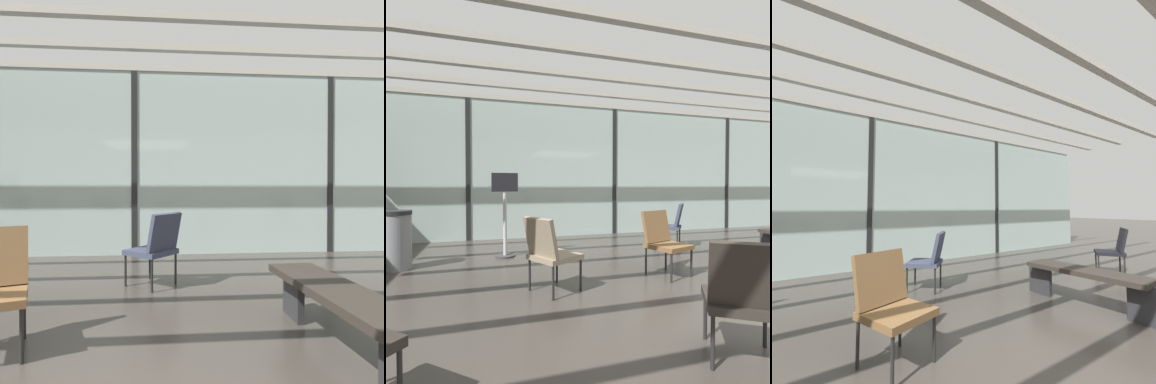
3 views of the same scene
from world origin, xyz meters
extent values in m
cube|color=#A3B7B2|center=(0.00, 5.20, 1.58)|extent=(14.00, 0.08, 3.16)
cube|color=black|center=(0.00, 5.20, 1.58)|extent=(0.10, 0.12, 3.16)
cube|color=black|center=(3.50, 5.20, 1.58)|extent=(0.10, 0.12, 3.16)
cube|color=#B7B2A8|center=(0.00, 3.31, 3.21)|extent=(13.72, 0.12, 0.10)
cube|color=#B7B2A8|center=(0.00, 4.26, 3.21)|extent=(13.72, 0.12, 0.10)
cube|color=#B7B2A8|center=(0.00, 5.20, 3.21)|extent=(13.72, 0.12, 0.10)
ellipsoid|color=silver|center=(0.44, 10.68, 2.25)|extent=(13.00, 4.50, 4.50)
sphere|color=black|center=(-3.13, 8.61, 2.59)|extent=(0.28, 0.28, 0.28)
sphere|color=black|center=(-2.23, 8.61, 2.59)|extent=(0.28, 0.28, 0.28)
sphere|color=black|center=(-1.33, 8.61, 2.59)|extent=(0.28, 0.28, 0.28)
sphere|color=black|center=(-0.43, 8.61, 2.59)|extent=(0.28, 0.28, 0.28)
sphere|color=black|center=(0.47, 8.61, 2.59)|extent=(0.28, 0.28, 0.28)
cylinder|color=black|center=(-0.47, 1.51, 0.18)|extent=(0.03, 0.03, 0.37)
cylinder|color=black|center=(-0.60, 1.90, 0.18)|extent=(0.03, 0.03, 0.37)
cube|color=#33384C|center=(0.33, 3.29, 0.40)|extent=(0.68, 0.68, 0.06)
cube|color=#33384C|center=(0.49, 3.15, 0.65)|extent=(0.42, 0.45, 0.44)
cylinder|color=black|center=(0.31, 3.58, 0.18)|extent=(0.03, 0.03, 0.37)
cylinder|color=black|center=(0.03, 3.27, 0.18)|extent=(0.03, 0.03, 0.37)
cylinder|color=black|center=(0.63, 3.31, 0.18)|extent=(0.03, 0.03, 0.37)
cylinder|color=black|center=(0.35, 2.99, 0.18)|extent=(0.03, 0.03, 0.37)
cube|color=#28231E|center=(1.67, 1.47, 0.44)|extent=(0.48, 1.52, 0.06)
cube|color=#262628|center=(1.63, 2.14, 0.21)|extent=(0.06, 0.36, 0.41)
camera|label=1|loc=(0.44, -0.87, 1.17)|focal=32.52mm
camera|label=2|loc=(-3.07, -1.89, 1.23)|focal=28.07mm
camera|label=3|loc=(-1.54, -0.45, 1.24)|focal=24.83mm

